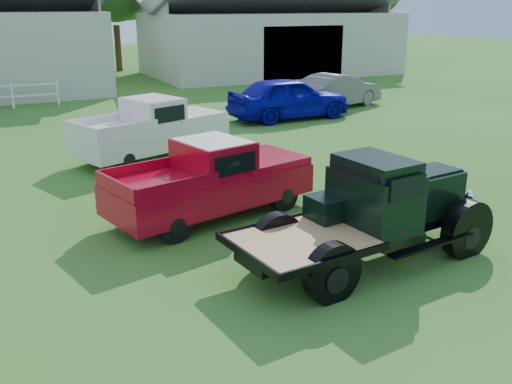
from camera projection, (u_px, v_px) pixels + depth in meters
name	position (u px, v px, depth m)	size (l,w,h in m)	color
ground	(275.00, 266.00, 10.50)	(120.00, 120.00, 0.00)	#316D18
shed_right	(270.00, 34.00, 38.54)	(16.80, 9.20, 5.20)	#B8BAA6
tree_c	(115.00, 5.00, 39.28)	(5.40, 5.40, 9.00)	#213915
tree_e	(371.00, 1.00, 47.15)	(5.70, 5.70, 9.50)	#213915
vintage_flatbed	(369.00, 211.00, 10.37)	(5.03, 1.99, 1.99)	black
red_pickup	(210.00, 179.00, 12.69)	(4.86, 1.87, 1.77)	#A4071D
white_pickup	(151.00, 129.00, 17.54)	(5.00, 1.94, 1.84)	silver
misc_car_blue	(289.00, 98.00, 23.62)	(2.06, 5.12, 1.75)	#080697
misc_car_grey	(337.00, 91.00, 26.30)	(1.63, 4.67, 1.54)	slate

